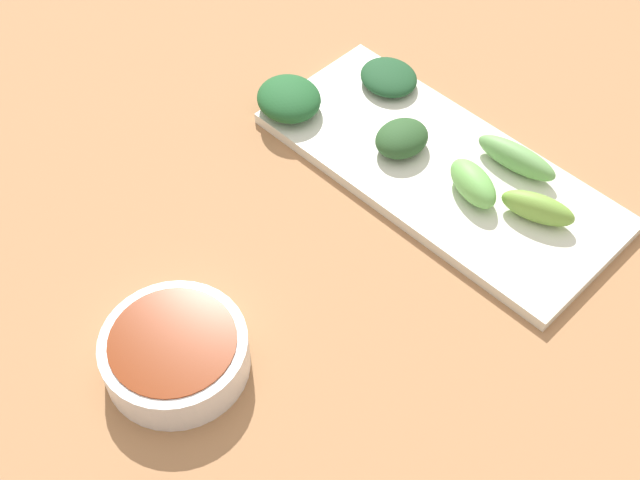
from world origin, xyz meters
TOP-DOWN VIEW (x-y plane):
  - tabletop at (0.00, 0.00)m, footprint 2.10×2.10m
  - sauce_bowl at (-0.18, -0.02)m, footprint 0.12×0.12m
  - serving_plate at (0.14, -0.03)m, footprint 0.16×0.36m
  - broccoli_leafy_0 at (0.13, 0.01)m, footprint 0.06×0.05m
  - broccoli_stalk_1 at (0.19, -0.08)m, footprint 0.03×0.09m
  - broccoli_leafy_2 at (0.09, 0.13)m, footprint 0.08×0.08m
  - broccoli_leafy_3 at (0.19, 0.09)m, footprint 0.07×0.07m
  - broccoli_stalk_4 at (0.13, -0.07)m, footprint 0.05×0.07m
  - broccoli_stalk_5 at (0.15, -0.13)m, footprint 0.05×0.07m

SIDE VIEW (x-z plane):
  - tabletop at x=0.00m, z-range 0.00..0.02m
  - serving_plate at x=0.14m, z-range 0.02..0.03m
  - sauce_bowl at x=-0.18m, z-range 0.02..0.06m
  - broccoli_leafy_3 at x=0.19m, z-range 0.03..0.05m
  - broccoli_stalk_1 at x=0.19m, z-range 0.03..0.06m
  - broccoli_leafy_0 at x=0.13m, z-range 0.03..0.06m
  - broccoli_stalk_5 at x=0.15m, z-range 0.03..0.06m
  - broccoli_leafy_2 at x=0.09m, z-range 0.03..0.06m
  - broccoli_stalk_4 at x=0.13m, z-range 0.03..0.06m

